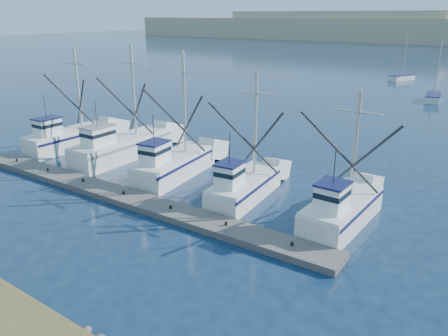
# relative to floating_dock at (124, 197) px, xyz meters

# --- Properties ---
(ground) EXTENTS (500.00, 500.00, 0.00)m
(ground) POSITION_rel_floating_dock_xyz_m (8.46, -5.69, -0.20)
(ground) COLOR #0D1F3B
(ground) RESTS_ON ground
(floating_dock) EXTENTS (29.33, 2.56, 0.39)m
(floating_dock) POSITION_rel_floating_dock_xyz_m (0.00, 0.00, 0.00)
(floating_dock) COLOR #65605B
(floating_dock) RESTS_ON ground
(trawler_fleet) EXTENTS (28.09, 9.61, 9.15)m
(trawler_fleet) POSITION_rel_floating_dock_xyz_m (-1.43, 5.05, 0.81)
(trawler_fleet) COLOR silver
(trawler_fleet) RESTS_ON ground
(sailboat_near) EXTENTS (2.59, 5.49, 8.10)m
(sailboat_near) POSITION_rel_floating_dock_xyz_m (9.32, 48.57, 0.30)
(sailboat_near) COLOR silver
(sailboat_near) RESTS_ON ground
(sailboat_far) EXTENTS (3.75, 5.35, 8.10)m
(sailboat_far) POSITION_rel_floating_dock_xyz_m (0.43, 67.27, 0.30)
(sailboat_far) COLOR silver
(sailboat_far) RESTS_ON ground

